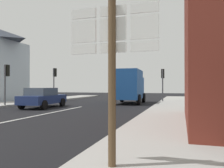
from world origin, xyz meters
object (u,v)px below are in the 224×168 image
at_px(delivery_truck, 129,86).
at_px(traffic_light_far_right, 163,78).
at_px(traffic_light_near_left, 6,76).
at_px(sedan_far, 43,97).
at_px(route_sign_post, 112,63).
at_px(traffic_light_far_left, 55,77).

bearing_deg(delivery_truck, traffic_light_far_right, 39.37).
bearing_deg(traffic_light_far_right, delivery_truck, -140.63).
xyz_separation_m(traffic_light_near_left, traffic_light_far_right, (11.30, 8.22, 0.01)).
bearing_deg(sedan_far, route_sign_post, -50.62).
bearing_deg(route_sign_post, traffic_light_far_right, 91.78).
height_order(sedan_far, route_sign_post, route_sign_post).
relative_size(traffic_light_near_left, traffic_light_far_right, 1.00).
height_order(sedan_far, delivery_truck, delivery_truck).
bearing_deg(delivery_truck, sedan_far, -131.79).
distance_m(traffic_light_near_left, traffic_light_far_left, 6.97).
height_order(sedan_far, traffic_light_far_left, traffic_light_far_left).
relative_size(sedan_far, route_sign_post, 1.34).
bearing_deg(traffic_light_near_left, route_sign_post, -41.33).
relative_size(delivery_truck, traffic_light_near_left, 1.55).
distance_m(sedan_far, route_sign_post, 13.66).
bearing_deg(sedan_far, delivery_truck, 48.21).
bearing_deg(sedan_far, traffic_light_near_left, -178.91).
relative_size(route_sign_post, traffic_light_near_left, 0.98).
relative_size(sedan_far, traffic_light_far_left, 1.22).
bearing_deg(route_sign_post, traffic_light_near_left, 138.67).
bearing_deg(sedan_far, traffic_light_far_right, 45.38).
bearing_deg(traffic_light_far_right, traffic_light_near_left, -143.98).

